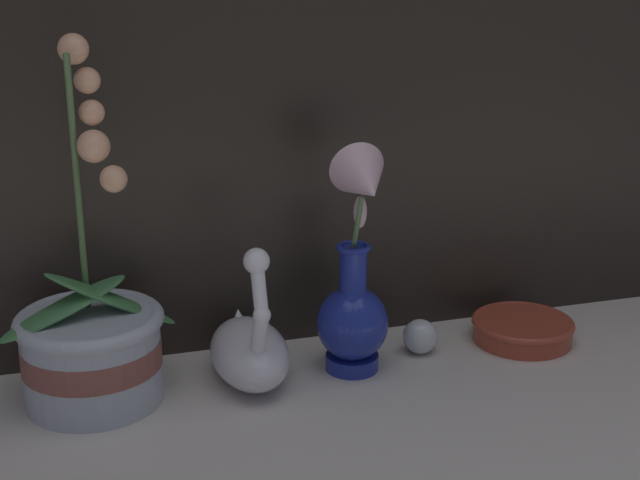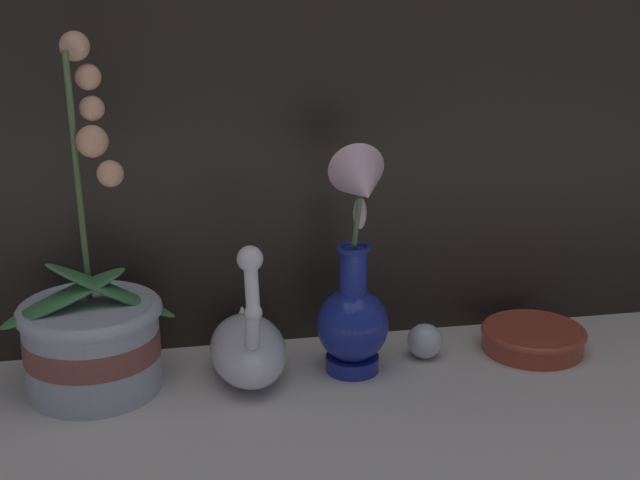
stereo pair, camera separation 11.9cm
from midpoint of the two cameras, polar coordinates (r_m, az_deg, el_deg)
The scene contains 6 objects.
ground_plane at distance 1.18m, azimuth -0.85°, elevation -10.59°, with size 2.80×2.80×0.00m, color beige.
orchid_potted_plant at distance 1.21m, azimuth -17.20°, elevation -6.33°, with size 0.23×0.19×0.47m.
swan_figurine at distance 1.23m, azimuth -7.35°, elevation -6.93°, with size 0.10×0.19×0.21m.
blue_vase at distance 1.21m, azimuth -0.54°, elevation -3.24°, with size 0.10×0.14×0.33m.
glass_sphere at distance 1.31m, azimuth 3.83°, elevation -6.24°, with size 0.05×0.05×0.05m.
amber_dish at distance 1.37m, azimuth 10.42°, elevation -5.61°, with size 0.15×0.15×0.03m.
Camera 1 is at (-0.34, -0.98, 0.56)m, focal length 50.00 mm.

